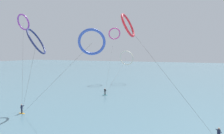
# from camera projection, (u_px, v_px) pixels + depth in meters

# --- Properties ---
(sea_water) EXTENTS (400.00, 200.00, 0.08)m
(sea_water) POSITION_uv_depth(u_px,v_px,m) (165.00, 70.00, 113.12)
(sea_water) COLOR slate
(sea_water) RESTS_ON ground
(surfer_teal) EXTENTS (1.40, 0.62, 1.70)m
(surfer_teal) POSITION_uv_depth(u_px,v_px,m) (105.00, 92.00, 47.32)
(surfer_teal) COLOR teal
(surfer_teal) RESTS_ON ground
(surfer_amber) EXTENTS (1.40, 0.68, 1.70)m
(surfer_amber) POSITION_uv_depth(u_px,v_px,m) (22.00, 109.00, 32.98)
(surfer_amber) COLOR orange
(surfer_amber) RESTS_ON ground
(kite_magenta) EXTENTS (8.93, 25.28, 20.03)m
(kite_magenta) POSITION_uv_depth(u_px,v_px,m) (114.00, 34.00, 69.94)
(kite_magenta) COLOR #CC288E
(kite_magenta) RESTS_ON ground
(kite_crimson) EXTENTS (13.50, 4.98, 16.93)m
(kite_crimson) POSITION_uv_depth(u_px,v_px,m) (128.00, 26.00, 28.98)
(kite_crimson) COLOR red
(kite_crimson) RESTS_ON ground
(kite_ivory) EXTENTS (5.43, 23.08, 11.51)m
(kite_ivory) POSITION_uv_depth(u_px,v_px,m) (127.00, 58.00, 67.60)
(kite_ivory) COLOR silver
(kite_ivory) RESTS_ON ground
(kite_cobalt) EXTENTS (15.84, 3.39, 14.41)m
(kite_cobalt) POSITION_uv_depth(u_px,v_px,m) (92.00, 42.00, 27.81)
(kite_cobalt) COLOR #2647B7
(kite_cobalt) RESTS_ON ground
(kite_navy) EXTENTS (5.05, 6.47, 15.35)m
(kite_navy) POSITION_uv_depth(u_px,v_px,m) (36.00, 42.00, 34.89)
(kite_navy) COLOR navy
(kite_navy) RESTS_ON ground
(kite_violet) EXTENTS (10.77, 10.22, 19.74)m
(kite_violet) POSITION_uv_depth(u_px,v_px,m) (23.00, 22.00, 43.40)
(kite_violet) COLOR purple
(kite_violet) RESTS_ON ground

